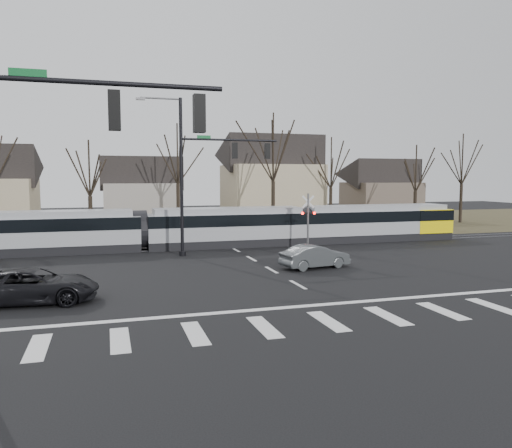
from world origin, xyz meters
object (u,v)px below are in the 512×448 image
object	(u,v)px
tram	(226,225)
rail_crossing_signal	(308,223)
suv	(33,286)
sedan	(315,256)

from	to	relation	value
tram	rail_crossing_signal	world-z (taller)	rail_crossing_signal
suv	rail_crossing_signal	bearing A→B (deg)	-52.37
sedan	rail_crossing_signal	bearing A→B (deg)	-30.24
tram	suv	xyz separation A→B (m)	(-11.41, -14.13, -0.86)
sedan	suv	bearing A→B (deg)	94.89
sedan	rail_crossing_signal	world-z (taller)	rail_crossing_signal
tram	suv	world-z (taller)	tram
tram	sedan	distance (m)	10.55
rail_crossing_signal	sedan	bearing A→B (deg)	-109.41
tram	rail_crossing_signal	distance (m)	6.16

